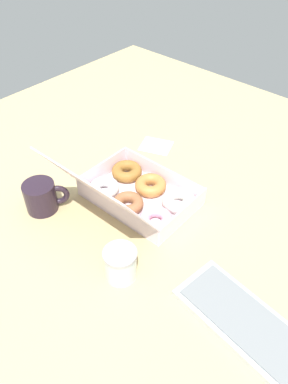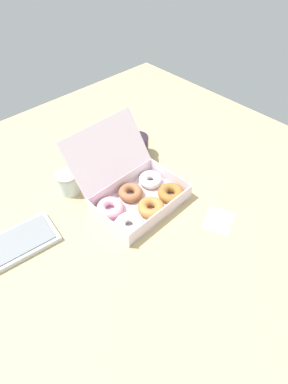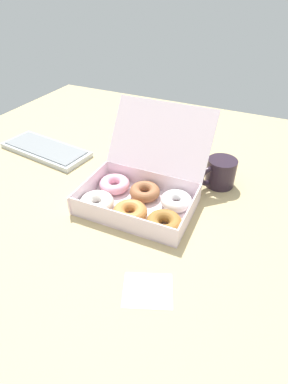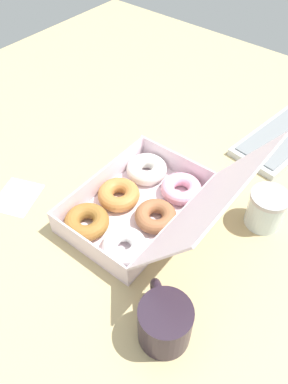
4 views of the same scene
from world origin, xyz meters
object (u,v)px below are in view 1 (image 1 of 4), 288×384
glass_jar (121,264)px  coffee_mug (42,196)px  donut_box (138,193)px  keyboard (251,328)px

glass_jar → coffee_mug: bearing=-3.1°
glass_jar → donut_box: bearing=-56.2°
donut_box → keyboard: (-47.01, 13.91, -2.34)cm
glass_jar → keyboard: bearing=-164.7°
donut_box → coffee_mug: bearing=47.5°
keyboard → coffee_mug: size_ratio=3.16×
keyboard → glass_jar: bearing=15.3°
donut_box → keyboard: bearing=163.5°
donut_box → glass_jar: bearing=123.8°
coffee_mug → glass_jar: 34.20cm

